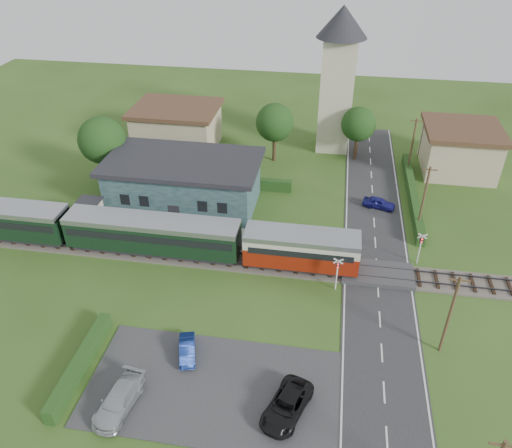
% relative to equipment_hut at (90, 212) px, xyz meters
% --- Properties ---
extents(ground, '(120.00, 120.00, 0.00)m').
position_rel_equipment_hut_xyz_m(ground, '(18.00, -5.20, -1.75)').
color(ground, '#2D4C19').
extents(railway_track, '(76.00, 3.20, 0.49)m').
position_rel_equipment_hut_xyz_m(railway_track, '(18.00, -3.20, -1.64)').
color(railway_track, '#4C443D').
rests_on(railway_track, ground).
extents(road, '(6.00, 70.00, 0.05)m').
position_rel_equipment_hut_xyz_m(road, '(28.00, -5.20, -1.72)').
color(road, '#28282B').
rests_on(road, ground).
extents(car_park, '(17.00, 9.00, 0.08)m').
position_rel_equipment_hut_xyz_m(car_park, '(16.50, -17.20, -1.71)').
color(car_park, '#333335').
rests_on(car_park, ground).
extents(crossing_deck, '(6.20, 3.40, 0.45)m').
position_rel_equipment_hut_xyz_m(crossing_deck, '(28.00, -3.20, -1.52)').
color(crossing_deck, '#333335').
rests_on(crossing_deck, ground).
extents(platform, '(30.00, 3.00, 0.45)m').
position_rel_equipment_hut_xyz_m(platform, '(8.00, 0.00, -1.52)').
color(platform, gray).
rests_on(platform, ground).
extents(equipment_hut, '(2.30, 2.30, 2.55)m').
position_rel_equipment_hut_xyz_m(equipment_hut, '(0.00, 0.00, 0.00)').
color(equipment_hut, beige).
rests_on(equipment_hut, platform).
extents(station_building, '(16.00, 9.00, 5.30)m').
position_rel_equipment_hut_xyz_m(station_building, '(8.00, 5.79, 0.95)').
color(station_building, '#1C3940').
rests_on(station_building, ground).
extents(train, '(43.20, 2.90, 3.40)m').
position_rel_equipment_hut_xyz_m(train, '(4.44, -3.20, 0.43)').
color(train, '#232328').
rests_on(train, ground).
extents(church_tower, '(6.00, 6.00, 17.60)m').
position_rel_equipment_hut_xyz_m(church_tower, '(23.00, 22.80, 8.48)').
color(church_tower, beige).
rests_on(church_tower, ground).
extents(house_west, '(10.80, 8.80, 5.50)m').
position_rel_equipment_hut_xyz_m(house_west, '(3.00, 19.80, 1.04)').
color(house_west, tan).
rests_on(house_west, ground).
extents(house_east, '(8.80, 8.80, 5.50)m').
position_rel_equipment_hut_xyz_m(house_east, '(38.00, 18.80, 1.05)').
color(house_east, tan).
rests_on(house_east, ground).
extents(hedge_carpark, '(0.80, 9.00, 1.20)m').
position_rel_equipment_hut_xyz_m(hedge_carpark, '(7.00, -17.20, -1.15)').
color(hedge_carpark, '#193814').
rests_on(hedge_carpark, ground).
extents(hedge_roadside, '(0.80, 18.00, 1.20)m').
position_rel_equipment_hut_xyz_m(hedge_roadside, '(32.20, 10.80, -1.15)').
color(hedge_roadside, '#193814').
rests_on(hedge_roadside, ground).
extents(hedge_station, '(22.00, 0.80, 1.30)m').
position_rel_equipment_hut_xyz_m(hedge_station, '(8.00, 10.30, -1.10)').
color(hedge_station, '#193814').
rests_on(hedge_station, ground).
extents(tree_a, '(5.20, 5.20, 8.00)m').
position_rel_equipment_hut_xyz_m(tree_a, '(-2.00, 8.80, 3.63)').
color(tree_a, '#332316').
rests_on(tree_a, ground).
extents(tree_b, '(4.60, 4.60, 7.34)m').
position_rel_equipment_hut_xyz_m(tree_b, '(16.00, 17.80, 3.27)').
color(tree_b, '#332316').
rests_on(tree_b, ground).
extents(tree_c, '(4.20, 4.20, 6.78)m').
position_rel_equipment_hut_xyz_m(tree_c, '(26.00, 19.80, 2.91)').
color(tree_c, '#332316').
rests_on(tree_c, ground).
extents(utility_pole_b, '(1.40, 0.22, 7.00)m').
position_rel_equipment_hut_xyz_m(utility_pole_b, '(32.20, -11.20, 1.88)').
color(utility_pole_b, '#473321').
rests_on(utility_pole_b, ground).
extents(utility_pole_c, '(1.40, 0.22, 7.00)m').
position_rel_equipment_hut_xyz_m(utility_pole_c, '(32.20, 4.80, 1.88)').
color(utility_pole_c, '#473321').
rests_on(utility_pole_c, ground).
extents(utility_pole_d, '(1.40, 0.22, 7.00)m').
position_rel_equipment_hut_xyz_m(utility_pole_d, '(32.20, 16.80, 1.88)').
color(utility_pole_d, '#473321').
rests_on(utility_pole_d, ground).
extents(crossing_signal_near, '(0.84, 0.28, 3.28)m').
position_rel_equipment_hut_xyz_m(crossing_signal_near, '(24.40, -5.61, 0.39)').
color(crossing_signal_near, silver).
rests_on(crossing_signal_near, ground).
extents(crossing_signal_far, '(0.84, 0.28, 3.28)m').
position_rel_equipment_hut_xyz_m(crossing_signal_far, '(31.60, -0.81, 0.39)').
color(crossing_signal_far, silver).
rests_on(crossing_signal_far, ground).
extents(streetlamp_west, '(0.30, 0.30, 5.15)m').
position_rel_equipment_hut_xyz_m(streetlamp_west, '(-4.00, 14.80, 1.29)').
color(streetlamp_west, '#3F3F47').
rests_on(streetlamp_west, ground).
extents(streetlamp_east, '(0.30, 0.30, 5.15)m').
position_rel_equipment_hut_xyz_m(streetlamp_east, '(34.00, 21.80, 1.29)').
color(streetlamp_east, '#3F3F47').
rests_on(streetlamp_east, ground).
extents(car_on_road, '(3.58, 2.09, 1.14)m').
position_rel_equipment_hut_xyz_m(car_on_road, '(28.52, 8.36, -1.13)').
color(car_on_road, navy).
rests_on(car_on_road, road).
extents(car_park_blue, '(1.93, 3.33, 1.04)m').
position_rel_equipment_hut_xyz_m(car_park_blue, '(14.03, -14.70, -1.15)').
color(car_park_blue, navy).
rests_on(car_park_blue, car_park).
extents(car_park_silver, '(2.52, 4.88, 1.35)m').
position_rel_equipment_hut_xyz_m(car_park_silver, '(10.89, -19.69, -0.99)').
color(car_park_silver, '#ACB0B6').
rests_on(car_park_silver, car_park).
extents(car_park_dark, '(3.52, 5.08, 1.29)m').
position_rel_equipment_hut_xyz_m(car_park_dark, '(21.66, -18.31, -1.02)').
color(car_park_dark, black).
rests_on(car_park_dark, car_park).
extents(pedestrian_near, '(0.58, 0.41, 1.51)m').
position_rel_equipment_hut_xyz_m(pedestrian_near, '(16.01, -0.30, -0.54)').
color(pedestrian_near, gray).
rests_on(pedestrian_near, platform).
extents(pedestrian_far, '(0.82, 0.96, 1.70)m').
position_rel_equipment_hut_xyz_m(pedestrian_far, '(0.43, -0.01, -0.45)').
color(pedestrian_far, gray).
rests_on(pedestrian_far, platform).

